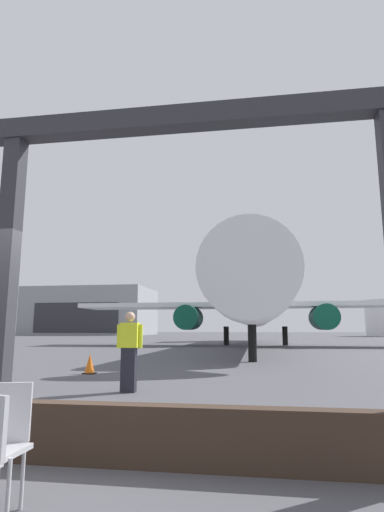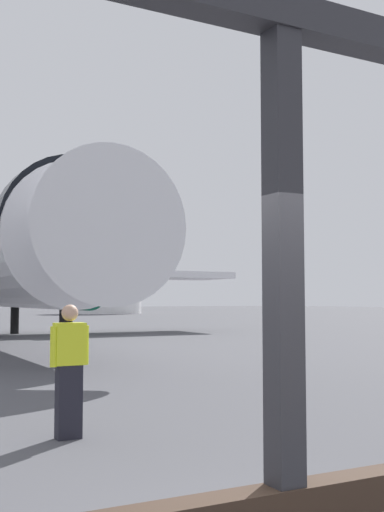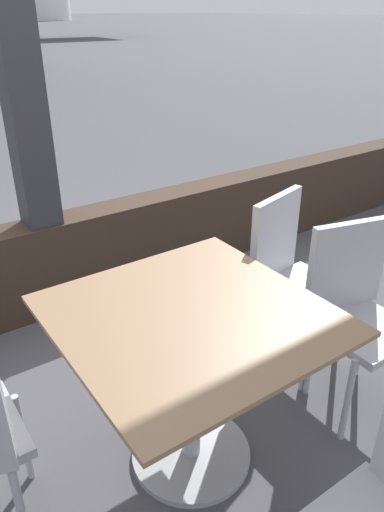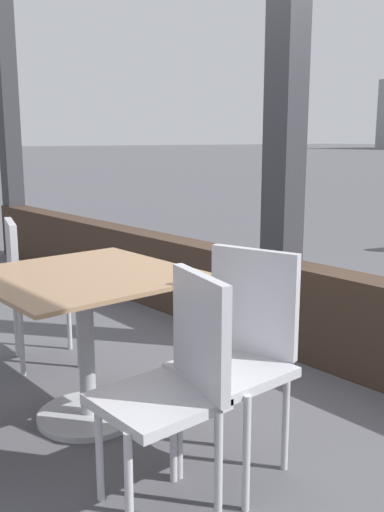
# 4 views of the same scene
# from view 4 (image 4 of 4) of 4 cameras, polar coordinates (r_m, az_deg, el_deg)

# --- Properties ---
(window_frame) EXTENTS (8.68, 0.24, 3.86)m
(window_frame) POSITION_cam_4_polar(r_m,az_deg,el_deg) (3.76, 9.23, 11.31)
(window_frame) COLOR #38281E
(window_frame) RESTS_ON ground
(dining_table) EXTENTS (0.96, 0.96, 0.76)m
(dining_table) POSITION_cam_4_polar(r_m,az_deg,el_deg) (2.89, -10.56, -6.67)
(dining_table) COLOR #8C6B4C
(dining_table) RESTS_ON ground
(cafe_chair_window_left) EXTENTS (0.47, 0.47, 0.91)m
(cafe_chair_window_left) POSITION_cam_4_polar(r_m,az_deg,el_deg) (2.15, -1.53, -11.75)
(cafe_chair_window_left) COLOR #B2B2B7
(cafe_chair_window_left) RESTS_ON ground
(cafe_chair_aisle_left) EXTENTS (0.48, 0.48, 0.91)m
(cafe_chair_aisle_left) POSITION_cam_4_polar(r_m,az_deg,el_deg) (3.66, -15.83, -2.39)
(cafe_chair_aisle_left) COLOR #B2B2B7
(cafe_chair_aisle_left) RESTS_ON ground
(cafe_chair_aisle_right) EXTENTS (0.47, 0.47, 0.94)m
(cafe_chair_aisle_right) POSITION_cam_4_polar(r_m,az_deg,el_deg) (2.42, 5.00, -8.62)
(cafe_chair_aisle_right) COLOR #B2B2B7
(cafe_chair_aisle_right) RESTS_ON ground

